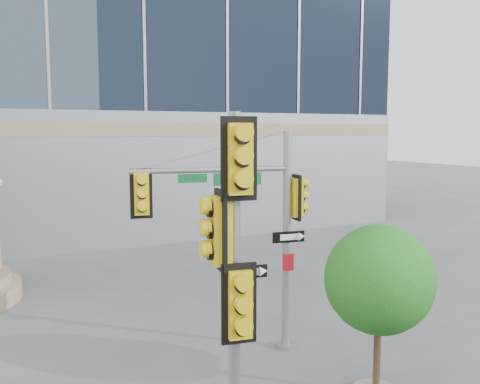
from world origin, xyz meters
name	(u,v)px	position (x,y,z in m)	size (l,w,h in m)	color
main_signal_pole	(249,217)	(0.42, 1.67, 3.19)	(3.96, 1.08, 5.15)	slate
secondary_signal_pole	(233,248)	(-1.40, -1.11, 3.22)	(0.95, 0.81, 5.48)	slate
street_tree	(380,284)	(1.71, -1.25, 2.22)	(2.17, 2.12, 3.38)	gray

